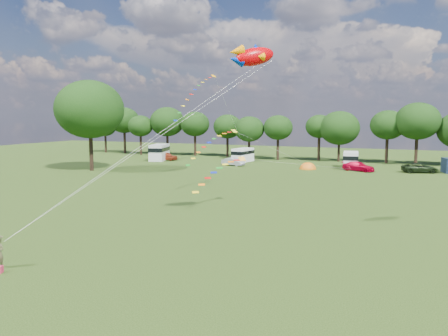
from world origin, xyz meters
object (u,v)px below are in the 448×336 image
at_px(car_b, 233,162).
at_px(tent_orange, 308,169).
at_px(campervan_b, 243,155).
at_px(tent_greyblue, 357,170).
at_px(campervan_c, 351,160).
at_px(big_tree, 90,109).
at_px(campervan_a, 159,152).
at_px(fish_kite, 251,56).
at_px(car_d, 420,168).
at_px(car_a, 166,156).
at_px(car_c, 358,166).

relative_size(car_b, tent_orange, 1.28).
distance_m(campervan_b, tent_greyblue, 20.44).
bearing_deg(campervan_c, car_b, 94.64).
bearing_deg(tent_greyblue, big_tree, -156.06).
distance_m(campervan_a, fish_kite, 52.23).
xyz_separation_m(car_d, fish_kite, (-11.59, -39.31, 11.41)).
distance_m(campervan_a, tent_greyblue, 35.08).
relative_size(car_a, campervan_a, 0.70).
bearing_deg(car_b, car_a, 89.07).
xyz_separation_m(campervan_a, fish_kite, (32.05, -39.86, 10.54)).
bearing_deg(big_tree, car_a, 83.08).
bearing_deg(big_tree, fish_kite, -34.40).
xyz_separation_m(big_tree, car_b, (16.87, 14.27, -8.38)).
bearing_deg(tent_orange, big_tree, -153.50).
bearing_deg(campervan_c, fish_kite, 170.69).
bearing_deg(car_d, fish_kite, 145.72).
bearing_deg(campervan_b, car_a, 108.01).
bearing_deg(tent_greyblue, campervan_c, 121.83).
xyz_separation_m(car_c, tent_greyblue, (-0.33, 1.03, -0.66)).
height_order(car_d, tent_greyblue, car_d).
xyz_separation_m(campervan_a, campervan_b, (15.11, 3.28, -0.26)).
xyz_separation_m(big_tree, car_d, (44.76, 16.60, -8.34)).
relative_size(tent_greyblue, fish_kite, 1.02).
height_order(car_c, tent_greyblue, car_c).
distance_m(big_tree, fish_kite, 40.32).
xyz_separation_m(campervan_c, fish_kite, (-1.81, -40.64, 10.72)).
xyz_separation_m(car_d, tent_greyblue, (-8.61, -0.55, -0.66)).
bearing_deg(car_c, big_tree, 132.58).
relative_size(car_b, fish_kite, 1.15).
bearing_deg(car_b, fish_kite, -143.81).
bearing_deg(campervan_a, car_a, -76.12).
xyz_separation_m(campervan_a, campervan_c, (33.86, 0.77, -0.18)).
bearing_deg(car_a, car_b, -101.50).
xyz_separation_m(car_a, car_d, (42.61, -1.16, -0.06)).
relative_size(tent_orange, fish_kite, 0.90).
height_order(car_d, tent_orange, car_d).
distance_m(car_d, campervan_c, 9.89).
bearing_deg(big_tree, car_c, 22.37).
xyz_separation_m(car_a, tent_greyblue, (33.99, -1.71, -0.72)).
bearing_deg(fish_kite, car_b, 70.27).
bearing_deg(car_a, fish_kite, -140.71).
relative_size(big_tree, fish_kite, 4.23).
height_order(car_c, campervan_c, campervan_c).
height_order(car_d, campervan_a, campervan_a).
distance_m(big_tree, car_d, 48.46).
relative_size(big_tree, car_b, 3.68).
bearing_deg(car_b, tent_orange, -76.49).
bearing_deg(car_c, car_a, 105.64).
height_order(car_c, campervan_a, campervan_a).
relative_size(campervan_a, campervan_c, 1.17).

